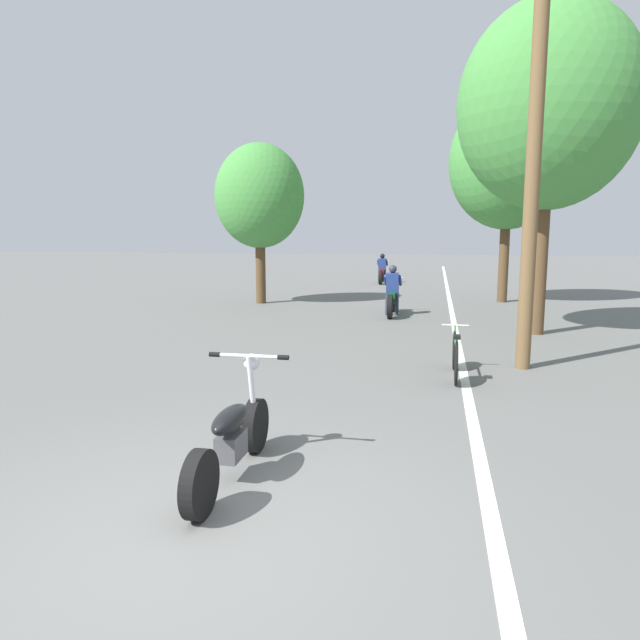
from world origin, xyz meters
name	(u,v)px	position (x,y,z in m)	size (l,w,h in m)	color
ground_plane	(192,531)	(0.00, 0.00, 0.00)	(120.00, 120.00, 0.00)	#60605E
lane_stripe_edge	(452,312)	(2.26, 12.94, 0.00)	(0.14, 48.00, 0.01)	white
utility_pole	(534,150)	(3.25, 6.11, 3.57)	(1.10, 0.24, 6.95)	brown
roadside_tree_right_near	(549,106)	(4.04, 9.68, 4.96)	(3.87, 3.48, 7.20)	#513A23
roadside_tree_right_far	(508,162)	(3.95, 15.92, 4.53)	(3.77, 3.39, 6.72)	#513A23
roadside_tree_left	(260,197)	(-3.82, 14.02, 3.42)	(2.87, 2.59, 5.10)	#513A23
motorcycle_foreground	(233,436)	(-0.03, 0.98, 0.40)	(0.82, 2.00, 1.08)	black
motorcycle_rider_lead	(392,296)	(0.60, 12.07, 0.53)	(0.50, 2.10, 1.40)	black
motorcycle_rider_far	(382,272)	(-0.65, 22.48, 0.51)	(0.50, 2.14, 1.35)	black
bicycle_parked	(455,355)	(2.11, 5.30, 0.35)	(0.44, 1.69, 0.76)	black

